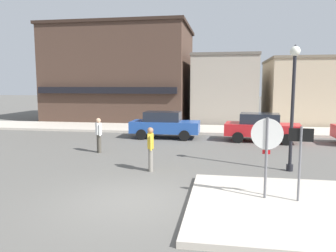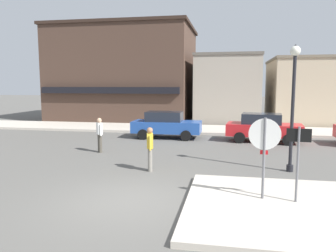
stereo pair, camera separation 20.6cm
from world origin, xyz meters
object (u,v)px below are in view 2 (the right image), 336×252
stop_sign (264,148)px  pedestrian_crossing_near (100,134)px  lamp_post (294,90)px  parked_car_second (263,127)px  pedestrian_crossing_far (150,148)px  parked_car_nearest (166,124)px  one_way_sign (298,157)px

stop_sign → pedestrian_crossing_near: size_ratio=1.43×
lamp_post → parked_car_second: (-0.34, 6.27, -2.15)m
parked_car_second → pedestrian_crossing_far: bearing=-123.3°
parked_car_nearest → pedestrian_crossing_near: (-2.27, -4.61, 0.06)m
parked_car_nearest → pedestrian_crossing_far: size_ratio=2.49×
one_way_sign → pedestrian_crossing_near: (-7.63, 5.60, -0.46)m
parked_car_nearest → pedestrian_crossing_near: bearing=-116.2°
parked_car_second → lamp_post: bearing=-86.9°
stop_sign → parked_car_nearest: stop_sign is taller
parked_car_nearest → parked_car_second: same height
stop_sign → pedestrian_crossing_near: 8.78m
lamp_post → parked_car_second: 6.64m
one_way_sign → parked_car_nearest: 11.55m
parked_car_second → pedestrian_crossing_near: size_ratio=2.59×
one_way_sign → pedestrian_crossing_near: size_ratio=1.30×
stop_sign → pedestrian_crossing_far: bearing=144.0°
pedestrian_crossing_near → parked_car_second: bearing=29.1°
one_way_sign → pedestrian_crossing_near: 9.48m
stop_sign → parked_car_nearest: size_ratio=0.57×
lamp_post → pedestrian_crossing_near: size_ratio=2.82×
parked_car_second → parked_car_nearest: bearing=177.0°
parked_car_nearest → parked_car_second: bearing=-3.0°
lamp_post → one_way_sign: bearing=-97.6°
one_way_sign → parked_car_second: 9.94m
one_way_sign → pedestrian_crossing_far: one_way_sign is taller
stop_sign → pedestrian_crossing_far: (-3.72, 2.70, -0.65)m
stop_sign → parked_car_second: (0.96, 9.83, -0.71)m
parked_car_nearest → lamp_post: bearing=-48.3°
lamp_post → parked_car_second: bearing=93.1°
pedestrian_crossing_far → parked_car_second: bearing=56.7°
pedestrian_crossing_near → stop_sign: bearing=-39.0°
one_way_sign → parked_car_nearest: (-5.36, 10.22, -0.52)m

